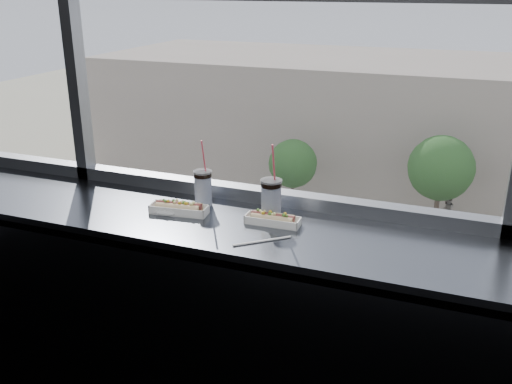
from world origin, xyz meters
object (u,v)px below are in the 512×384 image
(wrapper, at_px, (166,212))
(loose_straw, at_px, (262,241))
(car_near_b, at_px, (204,290))
(pedestrian_b, at_px, (447,208))
(pedestrian_c, at_px, (511,227))
(hotdog_tray_left, at_px, (179,208))
(car_far_a, at_px, (270,221))
(car_far_b, at_px, (482,253))
(soda_cup_right, at_px, (271,198))
(car_near_a, at_px, (98,269))
(tree_left, at_px, (293,164))
(tree_center, at_px, (441,168))
(hotdog_tray_right, at_px, (273,219))
(soda_cup_left, at_px, (203,186))

(wrapper, bearing_deg, loose_straw, -12.82)
(loose_straw, relative_size, car_near_b, 0.04)
(wrapper, distance_m, pedestrian_b, 31.14)
(loose_straw, height_order, pedestrian_c, loose_straw)
(hotdog_tray_left, relative_size, car_far_a, 0.04)
(car_far_b, relative_size, pedestrian_b, 2.56)
(soda_cup_right, relative_size, car_far_a, 0.06)
(hotdog_tray_left, relative_size, car_near_b, 0.04)
(car_near_b, bearing_deg, loose_straw, -153.81)
(soda_cup_right, height_order, pedestrian_b, soda_cup_right)
(car_near_a, relative_size, pedestrian_b, 2.83)
(pedestrian_b, height_order, tree_left, tree_left)
(car_far_b, bearing_deg, loose_straw, 180.00)
(car_far_b, bearing_deg, car_far_a, 94.44)
(pedestrian_b, height_order, tree_center, tree_center)
(hotdog_tray_left, relative_size, hotdog_tray_right, 1.12)
(car_far_b, height_order, pedestrian_c, pedestrian_c)
(car_far_a, bearing_deg, loose_straw, -159.20)
(hotdog_tray_right, distance_m, pedestrian_b, 31.07)
(hotdog_tray_right, xyz_separation_m, tree_center, (-0.50, 28.23, -8.41))
(loose_straw, height_order, car_near_a, loose_straw)
(soda_cup_right, distance_m, car_far_a, 28.00)
(wrapper, relative_size, car_far_a, 0.02)
(tree_left, bearing_deg, pedestrian_b, 5.56)
(car_near_b, distance_m, tree_center, 14.73)
(car_far_a, distance_m, pedestrian_c, 12.45)
(loose_straw, relative_size, car_far_a, 0.04)
(car_near_b, height_order, tree_center, tree_center)
(hotdog_tray_right, xyz_separation_m, tree_left, (-8.71, 28.23, -9.10))
(car_far_b, relative_size, pedestrian_c, 2.68)
(soda_cup_left, relative_size, car_far_a, 0.05)
(loose_straw, height_order, pedestrian_b, loose_straw)
(hotdog_tray_right, relative_size, car_far_b, 0.04)
(soda_cup_right, relative_size, pedestrian_b, 0.15)
(car_near_b, distance_m, pedestrian_c, 16.59)
(hotdog_tray_right, distance_m, car_near_b, 21.41)
(pedestrian_b, bearing_deg, car_near_b, -34.03)
(pedestrian_b, bearing_deg, tree_left, -84.44)
(car_far_b, xyz_separation_m, pedestrian_c, (1.37, 3.52, 0.09))
(tree_center, bearing_deg, car_near_a, -137.94)
(hotdog_tray_left, relative_size, soda_cup_right, 0.78)
(tree_center, bearing_deg, tree_left, -180.00)
(car_far_b, bearing_deg, hotdog_tray_left, 178.95)
(soda_cup_left, bearing_deg, hotdog_tray_right, -13.82)
(wrapper, bearing_deg, soda_cup_right, 14.48)
(tree_left, bearing_deg, loose_straw, -72.92)
(car_near_b, distance_m, car_near_a, 5.15)
(car_far_b, bearing_deg, wrapper, 178.84)
(car_near_b, bearing_deg, tree_center, -35.84)
(loose_straw, bearing_deg, car_near_b, 77.04)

